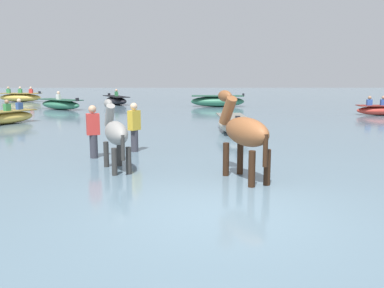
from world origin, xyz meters
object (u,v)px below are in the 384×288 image
horse_lead_chestnut (244,134)px  person_spectator_far (93,135)px  boat_distant_west (232,124)px  boat_near_port (218,101)px  boat_mid_channel (20,97)px  person_onlooker_right (134,130)px  boat_distant_east (116,100)px  boat_far_offshore (7,117)px  boat_far_inshore (60,104)px  boat_near_starboard (382,110)px  horse_trailing_grey (116,134)px

horse_lead_chestnut → person_spectator_far: 4.22m
boat_distant_west → boat_near_port: 11.79m
boat_mid_channel → person_onlooker_right: size_ratio=1.97×
boat_distant_west → person_spectator_far: bearing=-130.0°
person_onlooker_right → boat_distant_east: bearing=101.2°
boat_far_offshore → boat_near_port: bearing=43.6°
boat_distant_east → person_spectator_far: size_ratio=1.98×
boat_mid_channel → person_onlooker_right: person_onlooker_right is taller
horse_lead_chestnut → boat_distant_east: horse_lead_chestnut is taller
boat_distant_east → boat_mid_channel: bearing=159.3°
boat_distant_west → boat_far_inshore: bearing=133.2°
horse_lead_chestnut → boat_near_port: bearing=87.9°
boat_mid_channel → boat_near_starboard: bearing=-24.9°
boat_far_offshore → boat_near_starboard: 18.05m
boat_distant_east → boat_near_port: boat_distant_east is taller
boat_near_starboard → boat_mid_channel: boat_mid_channel is taller
boat_far_inshore → boat_distant_west: (9.25, -9.85, -0.01)m
horse_lead_chestnut → horse_trailing_grey: bearing=162.1°
horse_lead_chestnut → person_onlooker_right: bearing=130.0°
horse_trailing_grey → boat_distant_east: horse_trailing_grey is taller
horse_lead_chestnut → person_spectator_far: size_ratio=1.27×
horse_trailing_grey → boat_near_port: (3.44, 17.93, -0.45)m
boat_distant_east → boat_near_starboard: 16.74m
boat_distant_west → person_spectator_far: size_ratio=1.68×
boat_far_inshore → horse_trailing_grey: bearing=-69.4°
horse_lead_chestnut → boat_near_starboard: (8.79, 13.26, -0.67)m
boat_near_starboard → person_onlooker_right: size_ratio=1.63×
horse_lead_chestnut → horse_trailing_grey: size_ratio=1.13×
horse_trailing_grey → person_spectator_far: 1.58m
boat_near_starboard → boat_near_port: (-8.10, 5.56, 0.08)m
boat_near_starboard → boat_near_port: bearing=145.5°
horse_trailing_grey → boat_far_inshore: (-6.03, 16.00, -0.50)m
boat_distant_west → horse_lead_chestnut: bearing=-93.8°
horse_lead_chestnut → horse_trailing_grey: 2.90m
horse_lead_chestnut → person_onlooker_right: (-2.63, 3.13, -0.35)m
boat_near_starboard → person_spectator_far: bearing=-138.2°
horse_lead_chestnut → boat_near_starboard: 15.92m
boat_distant_east → boat_near_port: size_ratio=0.93×
boat_distant_east → boat_far_inshore: size_ratio=1.00×
horse_lead_chestnut → person_onlooker_right: horse_lead_chestnut is taller
horse_lead_chestnut → boat_distant_east: bearing=106.4°
boat_near_port → boat_mid_channel: boat_mid_channel is taller
person_spectator_far → boat_mid_channel: bearing=115.5°
person_onlooker_right → person_spectator_far: size_ratio=1.00×
boat_distant_east → boat_near_port: (6.83, -2.03, 0.07)m
boat_distant_east → person_onlooker_right: 18.07m
boat_far_offshore → boat_distant_east: boat_distant_east is taller
boat_far_offshore → boat_distant_east: size_ratio=0.85×
horse_trailing_grey → boat_distant_west: size_ratio=0.67×
horse_trailing_grey → boat_far_inshore: 17.10m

